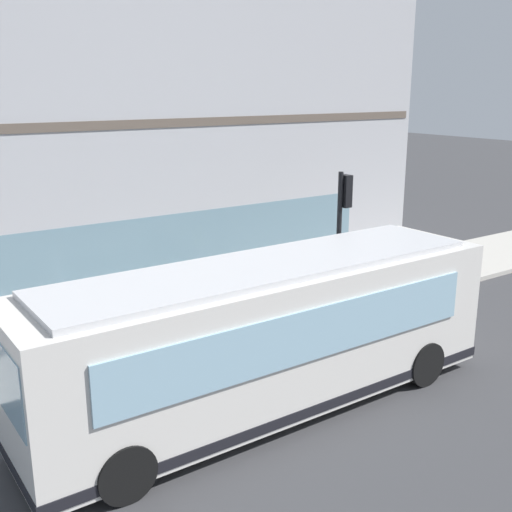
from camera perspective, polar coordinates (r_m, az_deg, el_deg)
The scene contains 8 objects.
ground at distance 14.38m, azimuth 6.18°, elevation -11.14°, with size 120.00×120.00×0.00m, color #38383A.
sidewalk_curb at distance 17.64m, azimuth -3.21°, elevation -5.69°, with size 3.64×40.00×0.15m, color #B2ADA3.
building_corner at distance 21.31m, azimuth -11.07°, elevation 10.95°, with size 7.15×18.29×9.77m.
city_bus_nearside at distance 12.55m, azimuth 1.02°, elevation -7.32°, with size 2.67×10.06×3.07m.
traffic_light_near_corner at distance 17.68m, azimuth 7.91°, elevation 3.79°, with size 0.32×0.49×3.95m.
fire_hydrant at distance 20.67m, azimuth 8.04°, elevation -1.38°, with size 0.35×0.35×0.74m.
pedestrian_near_hydrant at distance 17.63m, azimuth 2.64°, elevation -2.11°, with size 0.32×0.32×1.68m.
pedestrian_by_light_pole at distance 15.85m, azimuth -13.39°, elevation -4.88°, with size 0.32×0.32×1.54m.
Camera 1 is at (-9.70, 8.49, 6.37)m, focal length 43.94 mm.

